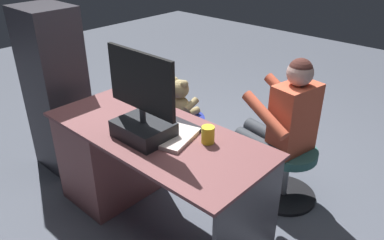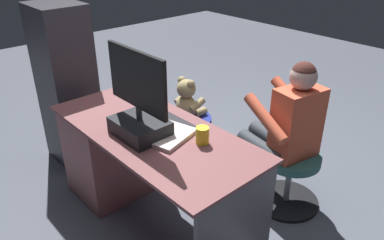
{
  "view_description": "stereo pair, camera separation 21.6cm",
  "coord_description": "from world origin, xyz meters",
  "px_view_note": "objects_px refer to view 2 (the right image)",
  "views": [
    {
      "loc": [
        -1.54,
        1.66,
        1.85
      ],
      "look_at": [
        -0.04,
        0.01,
        0.69
      ],
      "focal_mm": 35.34,
      "sensor_mm": 36.0,
      "label": 1
    },
    {
      "loc": [
        -1.7,
        1.51,
        1.85
      ],
      "look_at": [
        -0.04,
        0.01,
        0.69
      ],
      "focal_mm": 35.34,
      "sensor_mm": 36.0,
      "label": 2
    }
  ],
  "objects_px": {
    "computer_mouse": "(145,105)",
    "teddy_bear": "(187,100)",
    "office_chair_teddy": "(187,137)",
    "person": "(283,124)",
    "tv_remote": "(132,114)",
    "monitor": "(139,111)",
    "keyboard": "(171,122)",
    "desk": "(121,150)",
    "visitor_chair": "(289,174)",
    "cup": "(202,135)"
  },
  "relations": [
    {
      "from": "computer_mouse",
      "to": "teddy_bear",
      "type": "distance_m",
      "value": 0.55
    },
    {
      "from": "office_chair_teddy",
      "to": "person",
      "type": "xyz_separation_m",
      "value": [
        -0.83,
        -0.16,
        0.4
      ]
    },
    {
      "from": "tv_remote",
      "to": "teddy_bear",
      "type": "xyz_separation_m",
      "value": [
        0.17,
        -0.64,
        -0.15
      ]
    },
    {
      "from": "monitor",
      "to": "keyboard",
      "type": "distance_m",
      "value": 0.28
    },
    {
      "from": "computer_mouse",
      "to": "office_chair_teddy",
      "type": "bearing_deg",
      "value": -75.49
    },
    {
      "from": "monitor",
      "to": "person",
      "type": "height_order",
      "value": "monitor"
    },
    {
      "from": "desk",
      "to": "keyboard",
      "type": "relative_size",
      "value": 3.58
    },
    {
      "from": "monitor",
      "to": "keyboard",
      "type": "bearing_deg",
      "value": -91.03
    },
    {
      "from": "desk",
      "to": "office_chair_teddy",
      "type": "xyz_separation_m",
      "value": [
        0.02,
        -0.65,
        -0.15
      ]
    },
    {
      "from": "tv_remote",
      "to": "person",
      "type": "height_order",
      "value": "person"
    },
    {
      "from": "computer_mouse",
      "to": "office_chair_teddy",
      "type": "relative_size",
      "value": 0.18
    },
    {
      "from": "monitor",
      "to": "office_chair_teddy",
      "type": "distance_m",
      "value": 1.07
    },
    {
      "from": "tv_remote",
      "to": "visitor_chair",
      "type": "xyz_separation_m",
      "value": [
        -0.76,
        -0.81,
        -0.48
      ]
    },
    {
      "from": "tv_remote",
      "to": "teddy_bear",
      "type": "relative_size",
      "value": 0.43
    },
    {
      "from": "keyboard",
      "to": "teddy_bear",
      "type": "bearing_deg",
      "value": -50.53
    },
    {
      "from": "teddy_bear",
      "to": "visitor_chair",
      "type": "bearing_deg",
      "value": -169.96
    },
    {
      "from": "person",
      "to": "desk",
      "type": "bearing_deg",
      "value": 44.86
    },
    {
      "from": "office_chair_teddy",
      "to": "visitor_chair",
      "type": "relative_size",
      "value": 1.12
    },
    {
      "from": "tv_remote",
      "to": "person",
      "type": "xyz_separation_m",
      "value": [
        -0.66,
        -0.79,
        -0.1
      ]
    },
    {
      "from": "desk",
      "to": "office_chair_teddy",
      "type": "distance_m",
      "value": 0.67
    },
    {
      "from": "computer_mouse",
      "to": "visitor_chair",
      "type": "height_order",
      "value": "computer_mouse"
    },
    {
      "from": "keyboard",
      "to": "visitor_chair",
      "type": "distance_m",
      "value": 0.97
    },
    {
      "from": "keyboard",
      "to": "office_chair_teddy",
      "type": "xyz_separation_m",
      "value": [
        0.43,
        -0.51,
        -0.49
      ]
    },
    {
      "from": "office_chair_teddy",
      "to": "desk",
      "type": "bearing_deg",
      "value": 91.33
    },
    {
      "from": "office_chair_teddy",
      "to": "cup",
      "type": "bearing_deg",
      "value": 144.59
    },
    {
      "from": "computer_mouse",
      "to": "teddy_bear",
      "type": "bearing_deg",
      "value": -75.82
    },
    {
      "from": "office_chair_teddy",
      "to": "person",
      "type": "distance_m",
      "value": 0.93
    },
    {
      "from": "desk",
      "to": "keyboard",
      "type": "distance_m",
      "value": 0.56
    },
    {
      "from": "cup",
      "to": "keyboard",
      "type": "bearing_deg",
      "value": -3.88
    },
    {
      "from": "teddy_bear",
      "to": "person",
      "type": "xyz_separation_m",
      "value": [
        -0.83,
        -0.15,
        0.05
      ]
    },
    {
      "from": "cup",
      "to": "tv_remote",
      "type": "bearing_deg",
      "value": 9.56
    },
    {
      "from": "desk",
      "to": "tv_remote",
      "type": "height_order",
      "value": "tv_remote"
    },
    {
      "from": "keyboard",
      "to": "computer_mouse",
      "type": "height_order",
      "value": "computer_mouse"
    },
    {
      "from": "monitor",
      "to": "office_chair_teddy",
      "type": "relative_size",
      "value": 0.99
    },
    {
      "from": "monitor",
      "to": "tv_remote",
      "type": "bearing_deg",
      "value": -23.58
    },
    {
      "from": "teddy_bear",
      "to": "person",
      "type": "relative_size",
      "value": 0.32
    },
    {
      "from": "cup",
      "to": "tv_remote",
      "type": "height_order",
      "value": "cup"
    },
    {
      "from": "tv_remote",
      "to": "office_chair_teddy",
      "type": "distance_m",
      "value": 0.82
    },
    {
      "from": "monitor",
      "to": "office_chair_teddy",
      "type": "xyz_separation_m",
      "value": [
        0.43,
        -0.74,
        -0.64
      ]
    },
    {
      "from": "keyboard",
      "to": "tv_remote",
      "type": "bearing_deg",
      "value": 24.49
    },
    {
      "from": "tv_remote",
      "to": "visitor_chair",
      "type": "distance_m",
      "value": 1.2
    },
    {
      "from": "desk",
      "to": "computer_mouse",
      "type": "xyz_separation_m",
      "value": [
        -0.11,
        -0.16,
        0.36
      ]
    },
    {
      "from": "desk",
      "to": "office_chair_teddy",
      "type": "bearing_deg",
      "value": -88.67
    },
    {
      "from": "visitor_chair",
      "to": "person",
      "type": "distance_m",
      "value": 0.39
    },
    {
      "from": "computer_mouse",
      "to": "person",
      "type": "bearing_deg",
      "value": -137.16
    },
    {
      "from": "cup",
      "to": "visitor_chair",
      "type": "relative_size",
      "value": 0.22
    },
    {
      "from": "keyboard",
      "to": "desk",
      "type": "bearing_deg",
      "value": 19.22
    },
    {
      "from": "visitor_chair",
      "to": "person",
      "type": "xyz_separation_m",
      "value": [
        0.09,
        0.02,
        0.38
      ]
    },
    {
      "from": "desk",
      "to": "computer_mouse",
      "type": "distance_m",
      "value": 0.41
    },
    {
      "from": "cup",
      "to": "office_chair_teddy",
      "type": "height_order",
      "value": "cup"
    }
  ]
}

